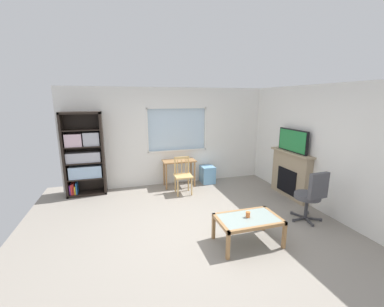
{
  "coord_description": "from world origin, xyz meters",
  "views": [
    {
      "loc": [
        -1.24,
        -3.88,
        2.29
      ],
      "look_at": [
        0.17,
        0.87,
        1.18
      ],
      "focal_mm": 22.9,
      "sensor_mm": 36.0,
      "label": 1
    }
  ],
  "objects_px": {
    "plastic_drawer_unit": "(207,174)",
    "desk_under_window": "(179,165)",
    "fireplace": "(290,174)",
    "coffee_table": "(248,221)",
    "wooden_chair": "(183,175)",
    "tv": "(293,141)",
    "office_chair": "(311,194)",
    "sippy_cup": "(248,214)",
    "bookshelf": "(84,156)"
  },
  "relations": [
    {
      "from": "wooden_chair",
      "to": "fireplace",
      "type": "xyz_separation_m",
      "value": [
        2.38,
        -0.91,
        0.08
      ]
    },
    {
      "from": "sippy_cup",
      "to": "desk_under_window",
      "type": "bearing_deg",
      "value": 98.31
    },
    {
      "from": "fireplace",
      "to": "coffee_table",
      "type": "xyz_separation_m",
      "value": [
        -1.93,
        -1.48,
        -0.16
      ]
    },
    {
      "from": "plastic_drawer_unit",
      "to": "office_chair",
      "type": "relative_size",
      "value": 0.47
    },
    {
      "from": "plastic_drawer_unit",
      "to": "desk_under_window",
      "type": "bearing_deg",
      "value": -176.5
    },
    {
      "from": "wooden_chair",
      "to": "tv",
      "type": "height_order",
      "value": "tv"
    },
    {
      "from": "plastic_drawer_unit",
      "to": "fireplace",
      "type": "bearing_deg",
      "value": -43.82
    },
    {
      "from": "bookshelf",
      "to": "coffee_table",
      "type": "relative_size",
      "value": 1.99
    },
    {
      "from": "wooden_chair",
      "to": "bookshelf",
      "type": "bearing_deg",
      "value": 164.63
    },
    {
      "from": "bookshelf",
      "to": "tv",
      "type": "distance_m",
      "value": 4.9
    },
    {
      "from": "bookshelf",
      "to": "office_chair",
      "type": "xyz_separation_m",
      "value": [
        4.2,
        -2.7,
        -0.4
      ]
    },
    {
      "from": "desk_under_window",
      "to": "fireplace",
      "type": "distance_m",
      "value": 2.75
    },
    {
      "from": "tv",
      "to": "coffee_table",
      "type": "bearing_deg",
      "value": -142.27
    },
    {
      "from": "plastic_drawer_unit",
      "to": "sippy_cup",
      "type": "height_order",
      "value": "sippy_cup"
    },
    {
      "from": "wooden_chair",
      "to": "sippy_cup",
      "type": "height_order",
      "value": "wooden_chair"
    },
    {
      "from": "office_chair",
      "to": "sippy_cup",
      "type": "relative_size",
      "value": 11.11
    },
    {
      "from": "fireplace",
      "to": "office_chair",
      "type": "distance_m",
      "value": 1.25
    },
    {
      "from": "wooden_chair",
      "to": "fireplace",
      "type": "distance_m",
      "value": 2.55
    },
    {
      "from": "office_chair",
      "to": "bookshelf",
      "type": "bearing_deg",
      "value": 147.27
    },
    {
      "from": "desk_under_window",
      "to": "tv",
      "type": "relative_size",
      "value": 0.92
    },
    {
      "from": "desk_under_window",
      "to": "coffee_table",
      "type": "relative_size",
      "value": 0.85
    },
    {
      "from": "bookshelf",
      "to": "desk_under_window",
      "type": "height_order",
      "value": "bookshelf"
    },
    {
      "from": "desk_under_window",
      "to": "tv",
      "type": "height_order",
      "value": "tv"
    },
    {
      "from": "fireplace",
      "to": "tv",
      "type": "bearing_deg",
      "value": 180.0
    },
    {
      "from": "wooden_chair",
      "to": "tv",
      "type": "bearing_deg",
      "value": -21.06
    },
    {
      "from": "desk_under_window",
      "to": "tv",
      "type": "bearing_deg",
      "value": -31.38
    },
    {
      "from": "desk_under_window",
      "to": "plastic_drawer_unit",
      "type": "bearing_deg",
      "value": 3.5
    },
    {
      "from": "wooden_chair",
      "to": "plastic_drawer_unit",
      "type": "height_order",
      "value": "wooden_chair"
    },
    {
      "from": "desk_under_window",
      "to": "coffee_table",
      "type": "height_order",
      "value": "desk_under_window"
    },
    {
      "from": "plastic_drawer_unit",
      "to": "coffee_table",
      "type": "xyz_separation_m",
      "value": [
        -0.4,
        -2.96,
        0.15
      ]
    },
    {
      "from": "tv",
      "to": "wooden_chair",
      "type": "bearing_deg",
      "value": 158.94
    },
    {
      "from": "coffee_table",
      "to": "office_chair",
      "type": "bearing_deg",
      "value": 11.92
    },
    {
      "from": "wooden_chair",
      "to": "tv",
      "type": "xyz_separation_m",
      "value": [
        2.37,
        -0.91,
        0.89
      ]
    },
    {
      "from": "desk_under_window",
      "to": "fireplace",
      "type": "bearing_deg",
      "value": -31.18
    },
    {
      "from": "coffee_table",
      "to": "wooden_chair",
      "type": "bearing_deg",
      "value": 100.7
    },
    {
      "from": "bookshelf",
      "to": "desk_under_window",
      "type": "bearing_deg",
      "value": -2.73
    },
    {
      "from": "bookshelf",
      "to": "tv",
      "type": "xyz_separation_m",
      "value": [
        4.64,
        -1.53,
        0.39
      ]
    },
    {
      "from": "plastic_drawer_unit",
      "to": "coffee_table",
      "type": "distance_m",
      "value": 2.99
    },
    {
      "from": "coffee_table",
      "to": "sippy_cup",
      "type": "distance_m",
      "value": 0.11
    },
    {
      "from": "bookshelf",
      "to": "office_chair",
      "type": "height_order",
      "value": "bookshelf"
    },
    {
      "from": "bookshelf",
      "to": "office_chair",
      "type": "bearing_deg",
      "value": -32.73
    },
    {
      "from": "wooden_chair",
      "to": "plastic_drawer_unit",
      "type": "xyz_separation_m",
      "value": [
        0.85,
        0.56,
        -0.23
      ]
    },
    {
      "from": "coffee_table",
      "to": "sippy_cup",
      "type": "bearing_deg",
      "value": 90.83
    },
    {
      "from": "sippy_cup",
      "to": "wooden_chair",
      "type": "bearing_deg",
      "value": 100.77
    },
    {
      "from": "coffee_table",
      "to": "sippy_cup",
      "type": "height_order",
      "value": "sippy_cup"
    },
    {
      "from": "desk_under_window",
      "to": "wooden_chair",
      "type": "distance_m",
      "value": 0.53
    },
    {
      "from": "coffee_table",
      "to": "fireplace",
      "type": "bearing_deg",
      "value": 37.47
    },
    {
      "from": "tv",
      "to": "coffee_table",
      "type": "xyz_separation_m",
      "value": [
        -1.91,
        -1.48,
        -0.97
      ]
    },
    {
      "from": "office_chair",
      "to": "coffee_table",
      "type": "height_order",
      "value": "office_chair"
    },
    {
      "from": "tv",
      "to": "coffee_table",
      "type": "relative_size",
      "value": 0.93
    }
  ]
}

